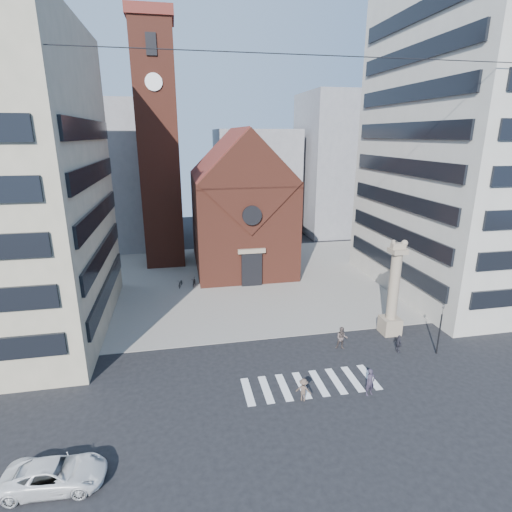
# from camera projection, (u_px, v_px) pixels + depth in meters

# --- Properties ---
(ground) EXTENTS (120.00, 120.00, 0.00)m
(ground) POSITION_uv_depth(u_px,v_px,m) (291.00, 362.00, 31.28)
(ground) COLOR black
(ground) RESTS_ON ground
(piazza) EXTENTS (46.00, 30.00, 0.05)m
(piazza) POSITION_uv_depth(u_px,v_px,m) (249.00, 279.00, 49.10)
(piazza) COLOR gray
(piazza) RESTS_ON ground
(zebra_crossing) EXTENTS (10.20, 3.20, 0.01)m
(zebra_crossing) POSITION_uv_depth(u_px,v_px,m) (310.00, 384.00, 28.57)
(zebra_crossing) COLOR white
(zebra_crossing) RESTS_ON ground
(church) EXTENTS (12.00, 16.65, 18.00)m
(church) POSITION_uv_depth(u_px,v_px,m) (240.00, 207.00, 52.44)
(church) COLOR #5F291D
(church) RESTS_ON ground
(campanile) EXTENTS (5.50, 5.50, 31.20)m
(campanile) POSITION_uv_depth(u_px,v_px,m) (159.00, 146.00, 51.10)
(campanile) COLOR #5F291D
(campanile) RESTS_ON ground
(building_right) EXTENTS (18.00, 22.00, 32.00)m
(building_right) POSITION_uv_depth(u_px,v_px,m) (482.00, 146.00, 42.32)
(building_right) COLOR #B7B2A6
(building_right) RESTS_ON ground
(bg_block_left) EXTENTS (16.00, 14.00, 22.00)m
(bg_block_left) POSITION_uv_depth(u_px,v_px,m) (98.00, 176.00, 61.89)
(bg_block_left) COLOR gray
(bg_block_left) RESTS_ON ground
(bg_block_mid) EXTENTS (14.00, 12.00, 18.00)m
(bg_block_mid) POSITION_uv_depth(u_px,v_px,m) (256.00, 181.00, 71.99)
(bg_block_mid) COLOR gray
(bg_block_mid) RESTS_ON ground
(bg_block_right) EXTENTS (16.00, 14.00, 24.00)m
(bg_block_right) POSITION_uv_depth(u_px,v_px,m) (347.00, 164.00, 71.27)
(bg_block_right) COLOR gray
(bg_block_right) RESTS_ON ground
(lion_column) EXTENTS (1.63, 1.60, 8.68)m
(lion_column) POSITION_uv_depth(u_px,v_px,m) (393.00, 297.00, 34.94)
(lion_column) COLOR gray
(lion_column) RESTS_ON ground
(traffic_light) EXTENTS (0.13, 0.16, 4.30)m
(traffic_light) POSITION_uv_depth(u_px,v_px,m) (440.00, 328.00, 31.90)
(traffic_light) COLOR black
(traffic_light) RESTS_ON ground
(white_car) EXTENTS (5.11, 2.59, 1.38)m
(white_car) POSITION_uv_depth(u_px,v_px,m) (55.00, 474.00, 20.13)
(white_car) COLOR silver
(white_car) RESTS_ON ground
(pedestrian_0) EXTENTS (0.80, 0.62, 1.95)m
(pedestrian_0) POSITION_uv_depth(u_px,v_px,m) (370.00, 382.00, 27.15)
(pedestrian_0) COLOR #2E2736
(pedestrian_0) RESTS_ON ground
(pedestrian_1) EXTENTS (1.14, 1.01, 1.96)m
(pedestrian_1) POSITION_uv_depth(u_px,v_px,m) (342.00, 338.00, 33.00)
(pedestrian_1) COLOR #504340
(pedestrian_1) RESTS_ON ground
(pedestrian_2) EXTENTS (0.40, 0.91, 1.54)m
(pedestrian_2) POSITION_uv_depth(u_px,v_px,m) (399.00, 344.00, 32.53)
(pedestrian_2) COLOR #2A2931
(pedestrian_2) RESTS_ON ground
(pedestrian_3) EXTENTS (1.21, 1.04, 1.62)m
(pedestrian_3) POSITION_uv_depth(u_px,v_px,m) (304.00, 390.00, 26.61)
(pedestrian_3) COLOR brown
(pedestrian_3) RESTS_ON ground
(scooter_0) EXTENTS (0.92, 1.72, 0.86)m
(scooter_0) POSITION_uv_depth(u_px,v_px,m) (181.00, 283.00, 46.63)
(scooter_0) COLOR black
(scooter_0) RESTS_ON piazza
(scooter_1) EXTENTS (0.79, 1.65, 0.95)m
(scooter_1) POSITION_uv_depth(u_px,v_px,m) (194.00, 282.00, 46.91)
(scooter_1) COLOR black
(scooter_1) RESTS_ON piazza
(scooter_2) EXTENTS (0.92, 1.72, 0.86)m
(scooter_2) POSITION_uv_depth(u_px,v_px,m) (207.00, 281.00, 47.21)
(scooter_2) COLOR black
(scooter_2) RESTS_ON piazza
(scooter_3) EXTENTS (0.79, 1.65, 0.95)m
(scooter_3) POSITION_uv_depth(u_px,v_px,m) (220.00, 280.00, 47.49)
(scooter_3) COLOR black
(scooter_3) RESTS_ON piazza
(scooter_4) EXTENTS (0.92, 1.72, 0.86)m
(scooter_4) POSITION_uv_depth(u_px,v_px,m) (233.00, 279.00, 47.79)
(scooter_4) COLOR black
(scooter_4) RESTS_ON piazza
(scooter_5) EXTENTS (0.79, 1.65, 0.95)m
(scooter_5) POSITION_uv_depth(u_px,v_px,m) (246.00, 278.00, 48.07)
(scooter_5) COLOR black
(scooter_5) RESTS_ON piazza
(scooter_6) EXTENTS (0.92, 1.72, 0.86)m
(scooter_6) POSITION_uv_depth(u_px,v_px,m) (259.00, 278.00, 48.37)
(scooter_6) COLOR black
(scooter_6) RESTS_ON piazza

